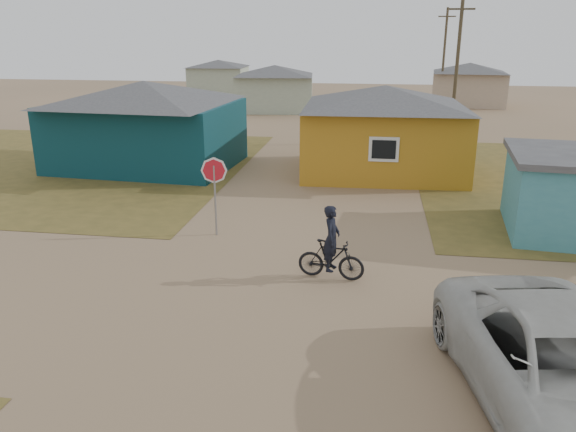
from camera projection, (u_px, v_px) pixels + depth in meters
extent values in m
plane|color=#907253|center=(275.00, 309.00, 13.02)|extent=(120.00, 120.00, 0.00)
cube|color=brown|center=(38.00, 164.00, 27.25)|extent=(20.00, 18.00, 0.00)
cube|color=#0A3039|center=(147.00, 135.00, 26.45)|extent=(8.40, 6.54, 3.00)
pyramid|color=#3E3E41|center=(144.00, 92.00, 25.83)|extent=(8.93, 7.08, 1.00)
cube|color=#B97F1C|center=(383.00, 139.00, 25.34)|extent=(7.21, 6.24, 3.00)
pyramid|color=#3E3E41|center=(385.00, 96.00, 24.73)|extent=(7.72, 6.76, 0.90)
cube|color=silver|center=(384.00, 149.00, 22.45)|extent=(1.20, 0.06, 1.00)
cube|color=black|center=(384.00, 150.00, 22.42)|extent=(0.95, 0.04, 0.75)
cube|color=#A5B299|center=(275.00, 93.00, 45.37)|extent=(6.49, 5.60, 2.80)
pyramid|color=#3E3E41|center=(275.00, 70.00, 44.81)|extent=(7.04, 6.15, 0.80)
cube|color=tan|center=(468.00, 89.00, 48.70)|extent=(6.41, 5.50, 2.80)
pyramid|color=#3E3E41|center=(470.00, 67.00, 48.13)|extent=(6.95, 6.05, 0.80)
cube|color=#A5B299|center=(219.00, 80.00, 57.80)|extent=(5.75, 5.28, 2.70)
pyramid|color=#3E3E41|center=(218.00, 63.00, 57.27)|extent=(6.28, 5.81, 0.70)
cylinder|color=#4A3F2C|center=(456.00, 72.00, 31.49)|extent=(0.20, 0.20, 8.00)
cube|color=#4A3F2C|center=(462.00, 9.00, 30.46)|extent=(1.40, 0.10, 0.10)
cylinder|color=#4A3F2C|center=(444.00, 59.00, 46.37)|extent=(0.20, 0.20, 8.00)
cube|color=#4A3F2C|center=(447.00, 16.00, 45.33)|extent=(1.40, 0.10, 0.10)
cylinder|color=gray|center=(215.00, 201.00, 17.46)|extent=(0.07, 0.07, 2.25)
imported|color=black|center=(331.00, 259.00, 14.52)|extent=(1.80, 0.73, 1.05)
imported|color=black|center=(332.00, 238.00, 14.33)|extent=(0.50, 0.68, 1.73)
imported|color=#B5B5B1|center=(568.00, 372.00, 9.11)|extent=(4.02, 6.78, 1.77)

